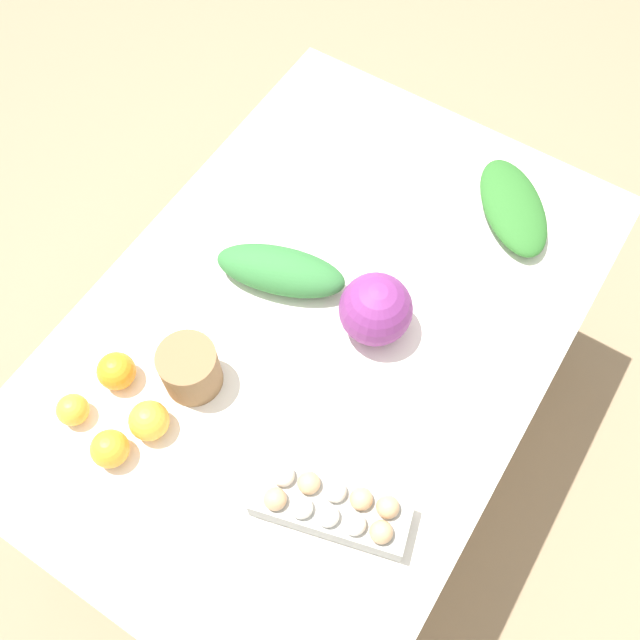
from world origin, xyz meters
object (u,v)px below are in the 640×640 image
Objects in this scene: orange_0 at (73,410)px; orange_2 at (149,421)px; greens_bunch_beet_tops at (281,271)px; orange_1 at (110,449)px; paper_bag at (190,369)px; greens_bunch_dandelion at (513,207)px; orange_3 at (116,371)px; cabbage_purple at (376,309)px; egg_carton at (331,507)px.

orange_2 is at bearing 113.21° from orange_0.
orange_0 is (0.49, -0.17, -0.01)m from greens_bunch_beet_tops.
orange_0 is 0.12m from orange_1.
orange_2 is (0.13, -0.01, -0.02)m from paper_bag.
greens_bunch_dandelion is at bearing 156.70° from orange_1.
cabbage_purple is at bearing 135.49° from orange_3.
greens_bunch_dandelion is 4.32× the size of orange_0.
greens_bunch_dandelion is 0.94m from orange_2.
cabbage_purple is 1.28× the size of paper_bag.
egg_carton is at bearing 107.71° from orange_1.
orange_0 is at bearing -38.82° from paper_bag.
greens_bunch_beet_tops is at bearing 118.82° from egg_carton.
paper_bag is 1.54× the size of orange_3.
greens_bunch_dandelion is at bearing 153.16° from paper_bag.
orange_1 is (0.02, 0.12, 0.01)m from orange_0.
cabbage_purple is 0.51m from orange_2.
cabbage_purple is 1.96× the size of orange_3.
orange_3 is (0.81, -0.50, 0.01)m from greens_bunch_dandelion.
cabbage_purple is 0.50× the size of egg_carton.
egg_carton is 1.07× the size of greens_bunch_beet_tops.
greens_bunch_dandelion is 3.71× the size of orange_1.
orange_2 is (-0.08, 0.03, 0.00)m from orange_1.
egg_carton is at bearing 44.25° from greens_bunch_beet_tops.
greens_bunch_dandelion is at bearing 164.12° from cabbage_purple.
paper_bag is 0.13m from orange_2.
orange_1 is 0.94× the size of orange_2.
egg_carton is 0.39m from paper_bag.
egg_carton is 0.52m from greens_bunch_beet_tops.
orange_3 is (-0.05, -0.12, -0.00)m from orange_2.
cabbage_purple is 0.23m from greens_bunch_beet_tops.
cabbage_purple reaches higher than orange_0.
paper_bag reaches higher than orange_1.
orange_1 is 0.09m from orange_2.
greens_bunch_beet_tops reaches higher than orange_3.
greens_bunch_dandelion is 3.47× the size of orange_2.
orange_2 is at bearing 68.94° from orange_3.
cabbage_purple reaches higher than paper_bag.
greens_bunch_beet_tops is at bearing 176.34° from paper_bag.
cabbage_purple reaches higher than orange_2.
orange_1 is at bearing 35.51° from orange_3.
egg_carton is 3.85× the size of orange_2.
egg_carton is 0.44m from orange_1.
cabbage_purple is at bearing -15.88° from greens_bunch_dandelion.
paper_bag is 0.43× the size of greens_bunch_dandelion.
orange_2 is (-0.06, 0.15, 0.01)m from orange_0.
orange_2 is 1.02× the size of orange_3.
orange_2 is at bearing -3.22° from paper_bag.
orange_2 reaches higher than orange_1.
cabbage_purple is 0.59m from orange_1.
orange_0 is at bearing -19.44° from greens_bunch_beet_tops.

